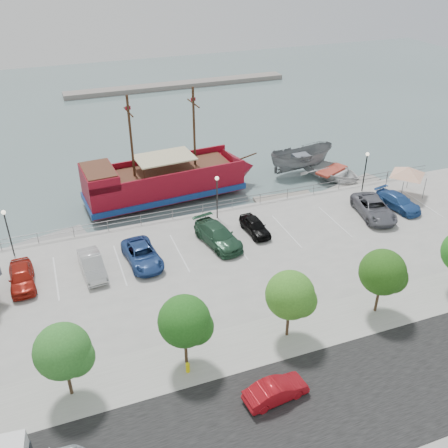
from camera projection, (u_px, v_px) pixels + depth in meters
name	position (u px, v px, depth m)	size (l,w,h in m)	color
ground	(243.00, 264.00, 42.28)	(160.00, 160.00, 0.00)	slate
street	(349.00, 398.00, 28.86)	(100.00, 8.00, 0.04)	black
sidewalk	(300.00, 331.00, 33.70)	(100.00, 4.00, 0.05)	#989891
seawall_railing	(213.00, 207.00, 47.79)	(50.00, 0.06, 1.00)	slate
far_shore	(178.00, 85.00, 89.44)	(40.00, 3.00, 0.80)	gray
pirate_ship	(177.00, 180.00, 51.88)	(19.04, 6.53, 11.90)	maroon
patrol_boat	(301.00, 161.00, 57.37)	(2.88, 7.67, 2.97)	slate
speedboat	(331.00, 173.00, 56.23)	(5.17, 7.24, 1.50)	silver
dock_west	(49.00, 241.00, 45.02)	(6.49, 1.85, 0.37)	gray
dock_mid	(284.00, 199.00, 52.13)	(6.22, 1.78, 0.36)	gray
dock_east	(353.00, 186.00, 54.68)	(7.02, 2.01, 0.40)	gray
canopy_tent	(409.00, 167.00, 49.54)	(4.48, 4.48, 3.55)	slate
street_sedan	(276.00, 391.00, 28.56)	(1.34, 3.85, 1.27)	#AD1019
fire_hydrant	(188.00, 367.00, 30.39)	(0.27, 0.27, 0.78)	yellow
lamp_post_left	(7.00, 225.00, 40.09)	(0.36, 0.36, 4.28)	black
lamp_post_mid	(217.00, 190.00, 45.52)	(0.36, 0.36, 4.28)	black
lamp_post_right	(366.00, 165.00, 50.34)	(0.36, 0.36, 4.28)	black
tree_b	(66.00, 353.00, 27.49)	(3.30, 3.20, 5.00)	#473321
tree_c	(187.00, 322.00, 29.60)	(3.30, 3.20, 5.00)	#473321
tree_d	(293.00, 296.00, 31.71)	(3.30, 3.20, 5.00)	#473321
tree_e	(385.00, 273.00, 33.82)	(3.30, 3.20, 5.00)	#473321
parked_car_a	(22.00, 277.00, 37.71)	(1.82, 4.52, 1.54)	#A01C11
parked_car_b	(92.00, 265.00, 39.06)	(1.60, 4.59, 1.51)	#B4B4B4
parked_car_c	(142.00, 255.00, 40.32)	(2.42, 5.25, 1.46)	navy
parked_car_d	(218.00, 235.00, 42.73)	(2.29, 5.62, 1.63)	#264E36
parked_car_e	(255.00, 226.00, 44.35)	(1.61, 4.01, 1.37)	black
parked_car_g	(374.00, 208.00, 46.92)	(2.69, 5.84, 1.62)	slate
parked_car_h	(398.00, 202.00, 48.28)	(1.99, 4.88, 1.42)	#29559B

